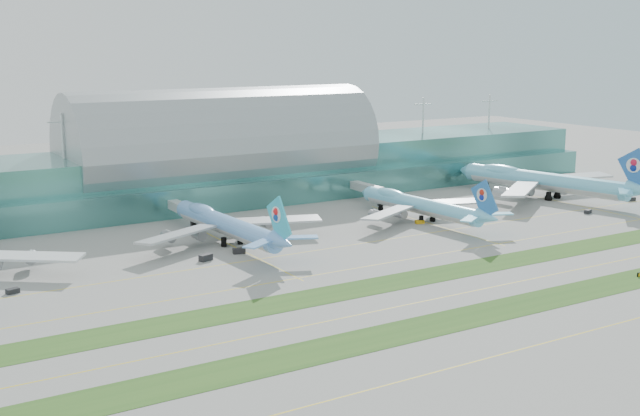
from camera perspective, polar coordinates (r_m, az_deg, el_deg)
ground at (r=210.18m, az=7.83°, el=-4.98°), size 700.00×700.00×0.00m
terminal at (r=315.29m, az=-6.98°, el=3.23°), size 340.00×69.10×36.00m
grass_strip_near at (r=190.34m, az=13.17°, el=-6.95°), size 420.00×12.00×0.08m
grass_strip_far at (r=211.66m, az=7.49°, el=-4.84°), size 420.00×12.00×0.08m
taxiline_a at (r=177.55m, az=17.72°, el=-8.58°), size 420.00×0.35×0.01m
taxiline_b at (r=200.02m, az=10.37°, el=-5.93°), size 420.00×0.35×0.01m
taxiline_c at (r=223.85m, az=4.93°, el=-3.88°), size 420.00×0.35×0.01m
taxiline_d at (r=241.33m, az=1.85°, el=-2.70°), size 420.00×0.35×0.01m
airliner_b at (r=245.42m, az=-6.75°, el=-1.10°), size 62.16×70.67×19.44m
airliner_c at (r=276.68m, az=7.09°, el=0.26°), size 58.55×66.68×18.34m
airliner_d at (r=327.08m, az=15.55°, el=1.94°), size 72.43×83.50×23.23m
gse_b at (r=209.70m, az=-21.02°, el=-5.53°), size 3.36×2.40×1.23m
gse_c at (r=226.93m, az=-8.13°, el=-3.51°), size 4.25×3.08×1.83m
gse_d at (r=233.48m, az=-5.78°, el=-3.06°), size 3.95×2.69×1.53m
gse_e at (r=272.79m, az=7.10°, el=-0.98°), size 3.39×2.66×1.21m
gse_f at (r=281.57m, az=10.95°, el=-0.65°), size 4.63×3.32×1.82m
gse_g at (r=302.56m, az=18.52°, el=-0.24°), size 3.61×2.69×1.40m
gse_h at (r=332.50m, az=21.18°, el=0.61°), size 4.25×2.93×1.47m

